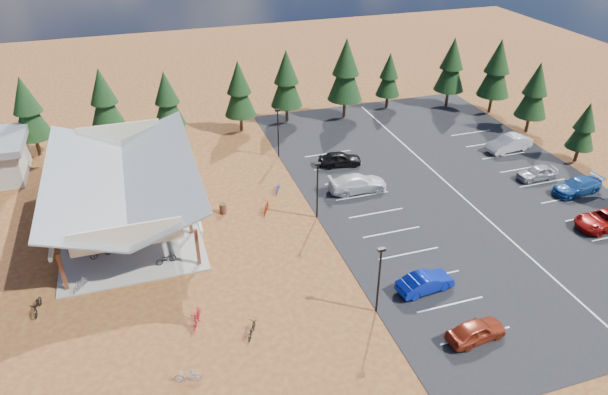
% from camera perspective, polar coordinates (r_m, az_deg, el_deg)
% --- Properties ---
extents(ground, '(140.00, 140.00, 0.00)m').
position_cam_1_polar(ground, '(42.99, -4.08, -4.58)').
color(ground, maroon).
rests_on(ground, ground).
extents(asphalt_lot, '(27.00, 44.00, 0.04)m').
position_cam_1_polar(asphalt_lot, '(51.88, 15.24, 1.08)').
color(asphalt_lot, black).
rests_on(asphalt_lot, ground).
extents(concrete_pad, '(10.60, 18.60, 0.10)m').
position_cam_1_polar(concrete_pad, '(48.12, -17.82, -1.84)').
color(concrete_pad, gray).
rests_on(concrete_pad, ground).
extents(bike_pavilion, '(11.65, 19.40, 4.97)m').
position_cam_1_polar(bike_pavilion, '(46.29, -18.55, 2.10)').
color(bike_pavilion, '#562518').
rests_on(bike_pavilion, concrete_pad).
extents(lamp_post_0, '(0.50, 0.25, 5.14)m').
position_cam_1_polar(lamp_post_0, '(35.05, 7.92, -8.18)').
color(lamp_post_0, black).
rests_on(lamp_post_0, ground).
extents(lamp_post_1, '(0.50, 0.25, 5.14)m').
position_cam_1_polar(lamp_post_1, '(44.18, 1.42, 1.15)').
color(lamp_post_1, black).
rests_on(lamp_post_1, ground).
extents(lamp_post_2, '(0.50, 0.25, 5.14)m').
position_cam_1_polar(lamp_post_2, '(54.43, -2.75, 7.14)').
color(lamp_post_2, black).
rests_on(lamp_post_2, ground).
extents(trash_bin_0, '(0.60, 0.60, 0.90)m').
position_cam_1_polar(trash_bin_0, '(46.44, -12.01, -1.61)').
color(trash_bin_0, '#4C2C1B').
rests_on(trash_bin_0, ground).
extents(trash_bin_1, '(0.60, 0.60, 0.90)m').
position_cam_1_polar(trash_bin_1, '(46.56, -8.52, -1.14)').
color(trash_bin_1, '#4C2C1B').
rests_on(trash_bin_1, ground).
extents(pine_1, '(3.59, 3.59, 8.36)m').
position_cam_1_polar(pine_1, '(60.41, -27.11, 8.37)').
color(pine_1, '#382314').
rests_on(pine_1, ground).
extents(pine_2, '(3.58, 3.58, 8.34)m').
position_cam_1_polar(pine_2, '(59.95, -20.33, 9.71)').
color(pine_2, '#382314').
rests_on(pine_2, ground).
extents(pine_3, '(3.35, 3.35, 7.79)m').
position_cam_1_polar(pine_3, '(58.93, -14.23, 9.99)').
color(pine_3, '#382314').
rests_on(pine_3, ground).
extents(pine_4, '(3.45, 3.45, 8.03)m').
position_cam_1_polar(pine_4, '(60.07, -6.85, 11.26)').
color(pine_4, '#382314').
rests_on(pine_4, ground).
extents(pine_5, '(3.64, 3.64, 8.47)m').
position_cam_1_polar(pine_5, '(62.03, -1.87, 12.37)').
color(pine_5, '#382314').
rests_on(pine_5, ground).
extents(pine_6, '(4.03, 4.03, 9.39)m').
position_cam_1_polar(pine_6, '(63.36, 4.42, 13.23)').
color(pine_6, '#382314').
rests_on(pine_6, ground).
extents(pine_7, '(2.94, 2.94, 6.85)m').
position_cam_1_polar(pine_7, '(67.36, 8.94, 12.65)').
color(pine_7, '#382314').
rests_on(pine_7, ground).
extents(pine_8, '(3.65, 3.65, 8.50)m').
position_cam_1_polar(pine_8, '(69.22, 15.28, 13.33)').
color(pine_8, '#382314').
rests_on(pine_8, ground).
extents(pine_11, '(2.68, 2.68, 6.24)m').
position_cam_1_polar(pine_11, '(59.76, 27.44, 6.70)').
color(pine_11, '#382314').
rests_on(pine_11, ground).
extents(pine_12, '(3.42, 3.42, 7.97)m').
position_cam_1_polar(pine_12, '(64.42, 23.16, 10.33)').
color(pine_12, '#382314').
rests_on(pine_12, ground).
extents(pine_13, '(3.80, 3.80, 8.86)m').
position_cam_1_polar(pine_13, '(68.65, 19.65, 12.68)').
color(pine_13, '#382314').
rests_on(pine_13, ground).
extents(bike_0, '(1.69, 0.98, 0.84)m').
position_cam_1_polar(bike_0, '(43.56, -20.62, -5.42)').
color(bike_0, black).
rests_on(bike_0, concrete_pad).
extents(bike_1, '(1.83, 0.67, 1.08)m').
position_cam_1_polar(bike_1, '(46.20, -21.86, -3.28)').
color(bike_1, '#92939A').
rests_on(bike_1, concrete_pad).
extents(bike_2, '(1.59, 0.59, 0.82)m').
position_cam_1_polar(bike_2, '(50.73, -20.34, 0.07)').
color(bike_2, '#104399').
rests_on(bike_2, concrete_pad).
extents(bike_3, '(1.53, 0.74, 0.89)m').
position_cam_1_polar(bike_3, '(54.39, -20.61, 2.19)').
color(bike_3, '#9D150B').
rests_on(bike_3, concrete_pad).
extents(bike_4, '(1.59, 0.84, 0.80)m').
position_cam_1_polar(bike_4, '(41.49, -14.32, -6.26)').
color(bike_4, black).
rests_on(bike_4, concrete_pad).
extents(bike_5, '(1.71, 0.93, 0.99)m').
position_cam_1_polar(bike_5, '(45.69, -14.62, -2.35)').
color(bike_5, '#96999F').
rests_on(bike_5, concrete_pad).
extents(bike_6, '(1.76, 0.72, 0.91)m').
position_cam_1_polar(bike_6, '(50.99, -16.97, 0.93)').
color(bike_6, navy).
rests_on(bike_6, concrete_pad).
extents(bike_7, '(1.90, 1.06, 1.10)m').
position_cam_1_polar(bike_7, '(53.80, -16.67, 2.74)').
color(bike_7, maroon).
rests_on(bike_7, concrete_pad).
extents(bike_8, '(0.86, 1.94, 0.99)m').
position_cam_1_polar(bike_8, '(40.38, -26.28, -10.15)').
color(bike_8, black).
rests_on(bike_8, ground).
extents(bike_9, '(1.27, 1.42, 0.90)m').
position_cam_1_polar(bike_9, '(41.06, -22.47, -8.45)').
color(bike_9, gray).
rests_on(bike_9, ground).
extents(bike_11, '(1.13, 1.89, 1.10)m').
position_cam_1_polar(bike_11, '(36.14, -11.21, -12.22)').
color(bike_11, maroon).
rests_on(bike_11, ground).
extents(bike_12, '(1.24, 1.69, 0.85)m').
position_cam_1_polar(bike_12, '(35.00, -5.53, -13.67)').
color(bike_12, black).
rests_on(bike_12, ground).
extents(bike_13, '(1.64, 0.79, 0.95)m').
position_cam_1_polar(bike_13, '(32.97, -12.12, -17.87)').
color(bike_13, '#9B9EA4').
rests_on(bike_13, ground).
extents(bike_14, '(1.20, 1.73, 0.86)m').
position_cam_1_polar(bike_14, '(49.16, -2.77, 1.03)').
color(bike_14, '#20439F').
rests_on(bike_14, ground).
extents(bike_15, '(1.16, 1.70, 1.00)m').
position_cam_1_polar(bike_15, '(46.22, -3.99, -1.03)').
color(bike_15, maroon).
rests_on(bike_15, ground).
extents(bike_16, '(1.93, 1.15, 0.96)m').
position_cam_1_polar(bike_16, '(46.09, -11.45, -1.78)').
color(bike_16, black).
rests_on(bike_16, ground).
extents(car_0, '(4.07, 2.00, 1.34)m').
position_cam_1_polar(car_0, '(35.98, 17.67, -13.21)').
color(car_0, maroon).
rests_on(car_0, asphalt_lot).
extents(car_1, '(4.25, 1.89, 1.35)m').
position_cam_1_polar(car_1, '(38.68, 12.65, -8.71)').
color(car_1, '#0A1D9B').
rests_on(car_1, asphalt_lot).
extents(car_3, '(5.43, 2.41, 1.55)m').
position_cam_1_polar(car_3, '(49.31, 5.68, 1.52)').
color(car_3, silver).
rests_on(car_3, asphalt_lot).
extents(car_4, '(4.41, 2.36, 1.43)m').
position_cam_1_polar(car_4, '(53.62, 3.80, 4.09)').
color(car_4, black).
rests_on(car_4, asphalt_lot).
extents(car_6, '(5.17, 2.46, 1.43)m').
position_cam_1_polar(car_6, '(50.42, 29.14, -2.04)').
color(car_6, maroon).
rests_on(car_6, asphalt_lot).
extents(car_7, '(4.96, 2.41, 1.39)m').
position_cam_1_polar(car_7, '(54.65, 26.83, 1.08)').
color(car_7, '#19478D').
rests_on(car_7, asphalt_lot).
extents(car_8, '(3.95, 1.64, 1.34)m').
position_cam_1_polar(car_8, '(55.59, 23.35, 2.42)').
color(car_8, '#9D9FA5').
rests_on(car_8, asphalt_lot).
extents(car_9, '(5.10, 2.28, 1.62)m').
position_cam_1_polar(car_9, '(60.35, 20.77, 5.35)').
color(car_9, silver).
rests_on(car_9, asphalt_lot).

